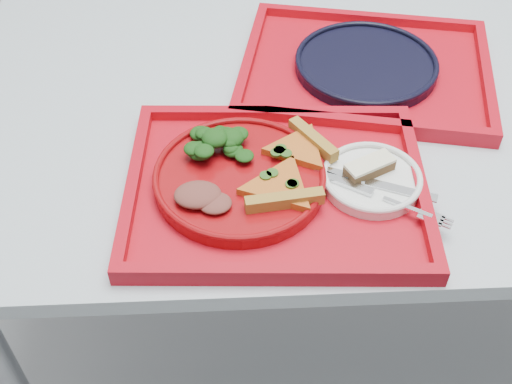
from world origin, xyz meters
TOP-DOWN VIEW (x-y plane):
  - ground at (0.00, 0.00)m, footprint 10.00×10.00m
  - table at (0.00, 0.00)m, footprint 1.60×0.80m
  - tray_main at (-0.25, -0.21)m, footprint 0.47×0.37m
  - tray_far at (-0.06, 0.09)m, footprint 0.51×0.43m
  - dinner_plate at (-0.30, -0.20)m, footprint 0.26×0.26m
  - side_plate at (-0.10, -0.21)m, footprint 0.15×0.15m
  - navy_plate at (-0.06, 0.09)m, footprint 0.26×0.26m
  - pizza_slice_a at (-0.24, -0.23)m, footprint 0.13×0.14m
  - pizza_slice_b at (-0.21, -0.15)m, footprint 0.15×0.15m
  - salad_heap at (-0.33, -0.14)m, footprint 0.09×0.08m
  - meat_portion at (-0.36, -0.25)m, footprint 0.07×0.06m
  - dessert_bar at (-0.11, -0.20)m, footprint 0.08×0.06m
  - knife at (-0.10, -0.22)m, footprint 0.18×0.09m
  - fork at (-0.10, -0.25)m, footprint 0.17×0.12m

SIDE VIEW (x-z plane):
  - ground at x=0.00m, z-range 0.00..0.00m
  - table at x=0.00m, z-range 0.30..1.05m
  - tray_main at x=-0.25m, z-range 0.75..0.76m
  - tray_far at x=-0.06m, z-range 0.75..0.76m
  - side_plate at x=-0.10m, z-range 0.76..0.78m
  - navy_plate at x=-0.06m, z-range 0.76..0.78m
  - dinner_plate at x=-0.30m, z-range 0.76..0.78m
  - knife at x=-0.10m, z-range 0.78..0.78m
  - fork at x=-0.10m, z-range 0.78..0.78m
  - dessert_bar at x=-0.11m, z-range 0.78..0.80m
  - pizza_slice_a at x=-0.24m, z-range 0.78..0.80m
  - pizza_slice_b at x=-0.21m, z-range 0.78..0.80m
  - meat_portion at x=-0.36m, z-range 0.78..0.80m
  - salad_heap at x=-0.33m, z-range 0.78..0.83m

